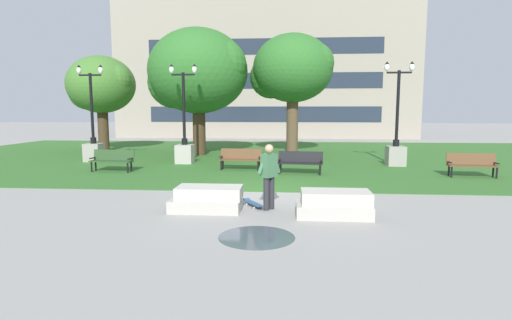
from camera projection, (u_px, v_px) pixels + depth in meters
ground_plane at (266, 192)px, 12.60m from camera, size 140.00×140.00×0.00m
grass_lawn at (275, 156)px, 22.49m from camera, size 40.00×20.00×0.02m
concrete_block_center at (207, 199)px, 10.23m from camera, size 1.83×0.90×0.64m
concrete_block_left at (334, 204)px, 9.67m from camera, size 1.80×0.90×0.64m
person_skateboarder at (269, 173)px, 10.29m from camera, size 0.63×0.47×1.71m
skateboard at (254, 204)px, 10.70m from camera, size 0.71×0.97×0.14m
puddle at (257, 237)px, 8.14m from camera, size 1.58×1.58×0.01m
park_bench_near_left at (241, 158)px, 17.17m from camera, size 1.84×0.67×0.90m
park_bench_near_right at (112, 159)px, 16.69m from camera, size 1.83×0.66×0.90m
park_bench_far_left at (472, 163)px, 15.33m from camera, size 1.84×0.67×0.90m
park_bench_far_right at (300, 161)px, 16.07m from camera, size 1.85×0.74×0.90m
lamp_post_right at (185, 143)px, 19.22m from camera, size 1.32×0.80×4.72m
lamp_post_left at (396, 145)px, 18.40m from camera, size 1.32×0.80×4.74m
lamp_post_center at (93, 142)px, 19.91m from camera, size 1.32×0.80×4.76m
tree_near_left at (101, 86)px, 24.66m from camera, size 4.33×4.12×5.88m
tree_near_right at (197, 73)px, 22.44m from camera, size 5.86×5.58×7.10m
tree_far_left at (292, 70)px, 22.68m from camera, size 4.77×4.54×6.86m
building_facade_distant at (264, 68)px, 36.15m from camera, size 27.93×1.03×12.70m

